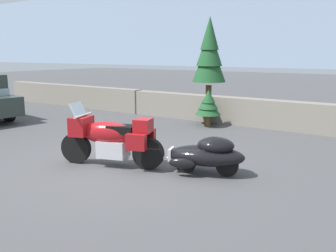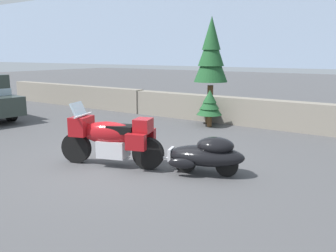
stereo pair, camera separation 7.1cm
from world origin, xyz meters
name	(u,v)px [view 2 (the right image)]	position (x,y,z in m)	size (l,w,h in m)	color
ground_plane	(123,164)	(0.00, 0.00, 0.00)	(80.00, 80.00, 0.00)	#4C4C4F
stone_guard_wall	(239,111)	(0.21, 5.53, 0.45)	(24.00, 0.56, 0.94)	gray
touring_motorcycle	(111,137)	(-0.12, -0.25, 0.62)	(2.23, 1.18, 1.33)	black
car_shaped_trailer	(207,154)	(1.81, 0.40, 0.41)	(2.20, 1.14, 0.76)	black
pine_tree_secondary	(211,53)	(-1.83, 7.33, 2.37)	(1.34, 1.34, 3.79)	brown
pine_sapling_near	(208,106)	(-0.71, 5.07, 0.61)	(0.76, 0.76, 0.97)	brown
pine_sapling_farther	(210,104)	(-0.43, 4.67, 0.75)	(0.81, 0.81, 1.20)	brown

